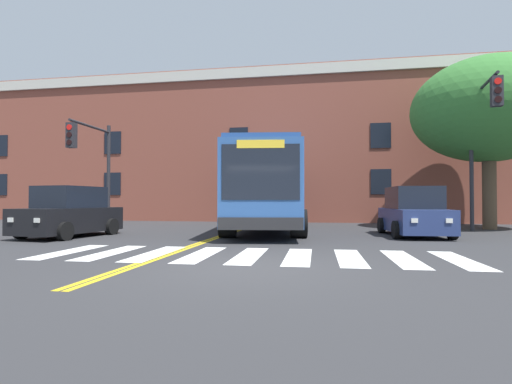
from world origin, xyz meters
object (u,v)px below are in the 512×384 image
object	(u,v)px
traffic_light_near_corner	(481,129)
traffic_light_far_corner	(93,155)
street_tree_curbside_large	(488,110)
car_navy_far_lane	(414,213)
car_red_behind_bus	(277,203)
car_black_near_lane	(70,214)
city_bus	(266,188)

from	to	relation	value
traffic_light_near_corner	traffic_light_far_corner	size ratio (longest dim) A/B	1.24
street_tree_curbside_large	car_navy_far_lane	bearing A→B (deg)	-134.77
car_red_behind_bus	car_black_near_lane	bearing A→B (deg)	-114.85
car_navy_far_lane	street_tree_curbside_large	distance (m)	7.18
traffic_light_far_corner	car_black_near_lane	bearing A→B (deg)	-70.00
car_navy_far_lane	traffic_light_near_corner	size ratio (longest dim) A/B	0.67
city_bus	traffic_light_near_corner	xyz separation A→B (m)	(8.30, -0.40, 2.19)
car_red_behind_bus	traffic_light_near_corner	xyz separation A→B (m)	(8.83, -8.74, 2.90)
car_black_near_lane	car_navy_far_lane	xyz separation A→B (m)	(11.90, 2.39, -0.00)
car_black_near_lane	traffic_light_far_corner	distance (m)	4.23
car_red_behind_bus	traffic_light_far_corner	xyz separation A→B (m)	(-6.95, -9.20, 2.16)
car_red_behind_bus	traffic_light_far_corner	size ratio (longest dim) A/B	0.99
city_bus	car_red_behind_bus	distance (m)	8.39
car_navy_far_lane	traffic_light_far_corner	distance (m)	13.33
city_bus	car_black_near_lane	distance (m)	7.58
car_black_near_lane	street_tree_curbside_large	distance (m)	17.69
car_black_near_lane	street_tree_curbside_large	bearing A→B (deg)	21.95
car_red_behind_bus	traffic_light_near_corner	distance (m)	12.76
car_navy_far_lane	city_bus	bearing A→B (deg)	162.94
city_bus	traffic_light_near_corner	size ratio (longest dim) A/B	1.86
street_tree_curbside_large	traffic_light_near_corner	bearing A→B (deg)	-115.46
car_black_near_lane	city_bus	bearing A→B (deg)	33.08
car_red_behind_bus	city_bus	bearing A→B (deg)	-86.34
car_black_near_lane	car_red_behind_bus	world-z (taller)	car_red_behind_bus
city_bus	traffic_light_near_corner	world-z (taller)	traffic_light_near_corner
car_black_near_lane	traffic_light_near_corner	distance (m)	15.39
traffic_light_near_corner	car_navy_far_lane	bearing A→B (deg)	-153.92
car_black_near_lane	traffic_light_near_corner	world-z (taller)	traffic_light_near_corner
car_black_near_lane	car_navy_far_lane	bearing A→B (deg)	11.34
city_bus	traffic_light_far_corner	xyz separation A→B (m)	(-7.48, -0.86, 1.46)
traffic_light_near_corner	city_bus	bearing A→B (deg)	177.27
street_tree_curbside_large	car_red_behind_bus	bearing A→B (deg)	149.14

